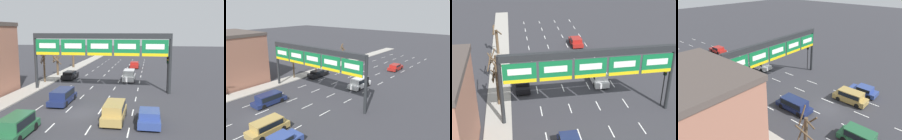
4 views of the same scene
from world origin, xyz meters
The scene contains 9 objects.
lane_dashes centered at (0.00, 13.50, 0.00)m, with size 10.02×67.00×0.01m.
sign_gantry centered at (0.00, 9.14, 6.34)m, with size 18.51×0.70×7.73m.
car_red centered at (3.20, 30.98, 0.74)m, with size 1.85×4.34×1.38m.
suv_white centered at (3.21, 16.77, 0.99)m, with size 1.86×4.50×1.79m.
car_black centered at (-6.74, 16.81, 0.71)m, with size 1.81×4.42×1.32m.
traffic_light_near_gantry centered at (8.81, 9.91, 3.40)m, with size 0.30×0.35×4.76m.
tree_bare_closest centered at (-10.03, 29.03, 2.46)m, with size 1.54×1.52×4.67m.
tree_bare_second centered at (-9.69, 13.17, 3.11)m, with size 1.40×1.51×6.10m.
tree_bare_furthest centered at (-10.00, 19.41, 2.34)m, with size 1.99×2.02×4.17m.
Camera 3 is at (-7.51, -18.71, 19.02)m, focal length 50.00 mm.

